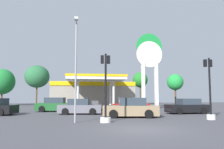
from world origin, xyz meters
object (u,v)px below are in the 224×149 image
(tree_2, at_px, (82,86))
(tree_5, at_px, (175,82))
(car_0, at_px, (130,108))
(car_1, at_px, (80,107))
(tree_1, at_px, (37,77))
(traffic_signal_1, at_px, (210,96))
(corner_streetlamp, at_px, (76,61))
(car_2, at_px, (187,107))
(traffic_signal_0, at_px, (106,98))
(tree_4, at_px, (140,80))
(car_5, at_px, (56,105))
(tree_3, at_px, (105,84))
(tree_0, at_px, (2,82))
(station_pole_sign, at_px, (149,61))
(car_3, at_px, (131,106))

(tree_2, distance_m, tree_5, 18.73)
(car_0, bearing_deg, car_1, 136.76)
(tree_1, bearing_deg, traffic_signal_1, -57.82)
(corner_streetlamp, bearing_deg, car_2, 30.36)
(car_2, bearing_deg, car_1, 175.40)
(tree_5, bearing_deg, traffic_signal_1, -108.93)
(tree_1, height_order, tree_2, tree_1)
(traffic_signal_0, distance_m, tree_4, 31.73)
(car_1, relative_size, traffic_signal_0, 0.94)
(car_1, relative_size, car_2, 1.03)
(car_0, bearing_deg, car_5, 130.37)
(tree_2, xyz_separation_m, corner_streetlamp, (-0.90, -30.34, 0.40))
(tree_1, bearing_deg, car_5, -73.32)
(tree_3, bearing_deg, car_1, -103.09)
(tree_0, relative_size, tree_3, 1.11)
(tree_4, xyz_separation_m, corner_streetlamp, (-12.73, -29.85, -0.84))
(car_2, xyz_separation_m, traffic_signal_1, (-1.01, -5.72, 1.06))
(car_5, bearing_deg, car_1, -57.04)
(car_2, bearing_deg, tree_3, 105.12)
(corner_streetlamp, bearing_deg, tree_3, 79.47)
(traffic_signal_0, bearing_deg, station_pole_sign, 62.38)
(tree_3, bearing_deg, tree_1, 178.14)
(traffic_signal_1, bearing_deg, car_3, 112.76)
(traffic_signal_1, xyz_separation_m, tree_4, (2.62, 29.05, 3.22))
(station_pole_sign, xyz_separation_m, tree_4, (2.51, 14.02, -1.74))
(tree_2, bearing_deg, car_0, -82.28)
(station_pole_sign, relative_size, car_1, 2.43)
(car_0, bearing_deg, traffic_signal_0, -126.98)
(tree_1, bearing_deg, corner_streetlamp, -75.50)
(car_0, distance_m, tree_0, 31.67)
(station_pole_sign, relative_size, car_3, 2.46)
(tree_1, relative_size, tree_4, 1.14)
(traffic_signal_0, distance_m, tree_5, 33.04)
(car_2, distance_m, car_3, 6.15)
(car_3, xyz_separation_m, tree_1, (-13.60, 18.48, 4.66))
(tree_1, height_order, tree_5, tree_1)
(car_0, distance_m, traffic_signal_1, 6.27)
(tree_3, bearing_deg, station_pole_sign, -68.18)
(tree_3, bearing_deg, tree_4, 12.05)
(tree_5, bearing_deg, corner_streetlamp, -124.74)
(tree_4, bearing_deg, car_0, -107.28)
(station_pole_sign, distance_m, corner_streetlamp, 19.02)
(car_1, relative_size, car_5, 0.95)
(car_0, relative_size, tree_1, 0.64)
(tree_1, height_order, corner_streetlamp, tree_1)
(corner_streetlamp, bearing_deg, tree_2, 88.30)
(tree_4, bearing_deg, car_5, -129.26)
(car_2, bearing_deg, traffic_signal_1, -99.98)
(tree_3, height_order, tree_5, tree_5)
(traffic_signal_0, bearing_deg, tree_2, 92.15)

